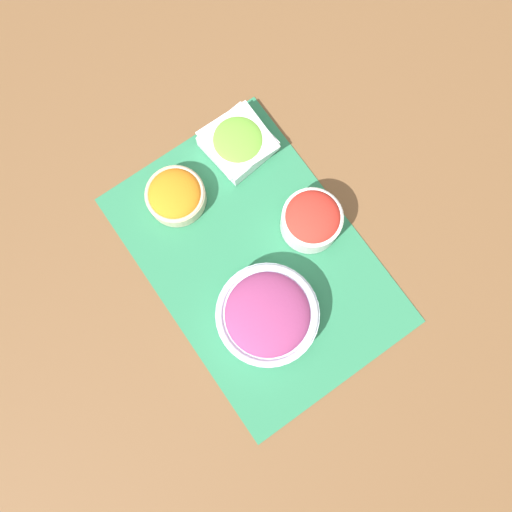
% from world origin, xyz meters
% --- Properties ---
extents(ground_plane, '(3.00, 3.00, 0.00)m').
position_xyz_m(ground_plane, '(0.00, 0.00, 0.00)').
color(ground_plane, brown).
extents(placemat, '(0.60, 0.41, 0.00)m').
position_xyz_m(placemat, '(0.00, 0.00, 0.00)').
color(placemat, '#2D7A51').
rests_on(placemat, ground_plane).
extents(onion_bowl, '(0.20, 0.20, 0.07)m').
position_xyz_m(onion_bowl, '(-0.11, 0.05, 0.04)').
color(onion_bowl, silver).
rests_on(onion_bowl, placemat).
extents(carrot_bowl, '(0.12, 0.12, 0.06)m').
position_xyz_m(carrot_bowl, '(0.20, 0.06, 0.03)').
color(carrot_bowl, beige).
rests_on(carrot_bowl, placemat).
extents(lettuce_bowl, '(0.14, 0.14, 0.05)m').
position_xyz_m(lettuce_bowl, '(0.22, -0.11, 0.03)').
color(lettuce_bowl, white).
rests_on(lettuce_bowl, placemat).
extents(tomato_bowl, '(0.12, 0.12, 0.08)m').
position_xyz_m(tomato_bowl, '(-0.01, -0.13, 0.05)').
color(tomato_bowl, white).
rests_on(tomato_bowl, placemat).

